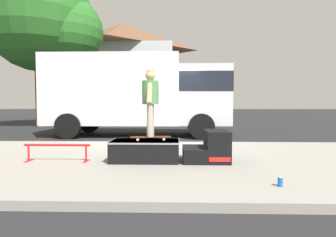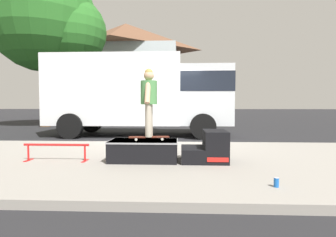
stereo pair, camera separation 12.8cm
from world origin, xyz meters
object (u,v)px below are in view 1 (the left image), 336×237
Objects in this scene: skateboard at (151,137)px; soda_can at (280,182)px; skate_box at (145,150)px; box_truck at (139,92)px; kicker_ramp at (210,148)px; grind_rail at (57,149)px; street_tree_main at (45,21)px; skater_kid at (150,97)px.

soda_can is (1.87, -1.66, -0.39)m from skateboard.
skate_box is 2.56m from soda_can.
box_truck is at bearing 99.83° from skateboard.
kicker_ramp is (1.24, -0.00, 0.03)m from skate_box.
kicker_ramp is 0.68× the size of grind_rail.
skateboard is at bearing 178.52° from kicker_ramp.
box_truck is 7.91m from street_tree_main.
grind_rail is at bearing -63.69° from street_tree_main.
soda_can is at bearing -22.62° from grind_rail.
grind_rail is at bearing -175.57° from skateboard.
box_truck reaches higher than skate_box.
kicker_ramp is 13.24m from street_tree_main.
skate_box is 1.00× the size of skater_kid.
soda_can is 14.91m from street_tree_main.
skate_box is at bearing -163.50° from skateboard.
skateboard reaches higher than grind_rail.
grind_rail is 1.59× the size of skateboard.
street_tree_main reaches higher than skateboard.
street_tree_main is at bearing 124.16° from skate_box.
street_tree_main is at bearing 129.01° from kicker_ramp.
kicker_ramp is at bearing 114.16° from soda_can.
soda_can is (0.73, -1.63, -0.18)m from kicker_ramp.
kicker_ramp is 2.92m from grind_rail.
skater_kid is at bearing 4.43° from grind_rail.
grind_rail is 0.18× the size of box_truck.
soda_can is at bearing -65.84° from kicker_ramp.
grind_rail is at bearing -98.65° from box_truck.
skate_box is 1.52× the size of kicker_ramp.
grind_rail is 0.15× the size of street_tree_main.
skate_box is 1.63× the size of skateboard.
skateboard is at bearing 16.50° from skate_box.
kicker_ramp reaches higher than grind_rail.
box_truck is (-0.94, 5.41, 1.13)m from skateboard.
box_truck is at bearing -35.65° from street_tree_main.
box_truck reaches higher than skater_kid.
street_tree_main is (-6.49, 9.39, 5.10)m from skateboard.
grind_rail is 3.96m from soda_can.
kicker_ramp is 1.08× the size of skateboard.
skater_kid is at bearing -80.17° from box_truck.
skateboard is 12.51m from street_tree_main.
street_tree_main is (-8.37, 11.05, 5.49)m from soda_can.
box_truck is at bearing 110.91° from kicker_ramp.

